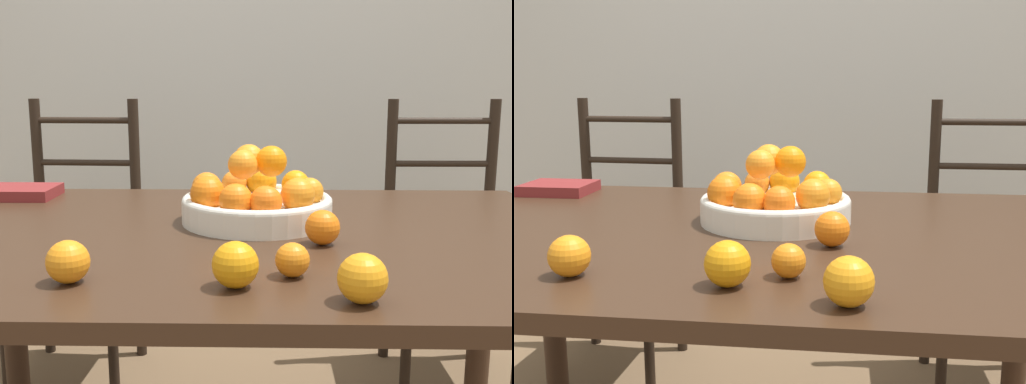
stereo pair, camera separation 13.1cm
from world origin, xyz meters
TOP-DOWN VIEW (x-y plane):
  - wall_back at (0.00, 1.56)m, footprint 8.00×0.06m
  - dining_table at (0.00, 0.00)m, footprint 1.60×1.03m
  - fruit_bowl at (0.04, 0.09)m, footprint 0.36×0.36m
  - orange_loose_0 at (0.11, -0.31)m, footprint 0.06×0.06m
  - orange_loose_1 at (0.18, -0.11)m, footprint 0.07×0.07m
  - orange_loose_2 at (0.21, -0.43)m, footprint 0.08×0.08m
  - orange_loose_3 at (0.02, -0.37)m, footprint 0.08×0.08m
  - orange_loose_4 at (-0.26, -0.35)m, footprint 0.07×0.07m
  - chair_left at (-0.64, 0.83)m, footprint 0.44×0.42m
  - chair_right at (0.73, 0.83)m, footprint 0.42×0.40m
  - book_stack at (-0.64, 0.38)m, footprint 0.20×0.16m

SIDE VIEW (x-z plane):
  - chair_left at x=-0.64m, z-range -0.04..0.98m
  - chair_right at x=0.73m, z-range -0.04..0.98m
  - dining_table at x=0.00m, z-range 0.29..1.05m
  - book_stack at x=-0.64m, z-range 0.76..0.79m
  - orange_loose_0 at x=0.11m, z-range 0.76..0.82m
  - orange_loose_1 at x=0.18m, z-range 0.76..0.83m
  - orange_loose_4 at x=-0.26m, z-range 0.76..0.83m
  - orange_loose_2 at x=0.21m, z-range 0.76..0.84m
  - orange_loose_3 at x=0.02m, z-range 0.76..0.84m
  - fruit_bowl at x=0.04m, z-range 0.72..0.90m
  - wall_back at x=0.00m, z-range 0.00..2.60m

